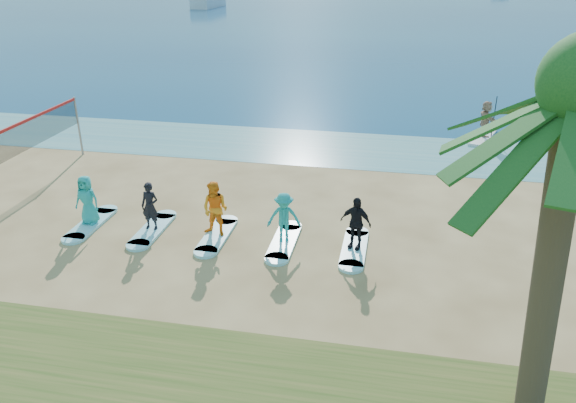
% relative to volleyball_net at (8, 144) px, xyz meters
% --- Properties ---
extents(ground, '(600.00, 600.00, 0.00)m').
position_rel_volleyball_net_xyz_m(ground, '(10.02, -3.10, -1.90)').
color(ground, tan).
rests_on(ground, ground).
extents(shallow_water, '(600.00, 600.00, 0.00)m').
position_rel_volleyball_net_xyz_m(shallow_water, '(10.02, 7.40, -1.90)').
color(shallow_water, teal).
rests_on(shallow_water, ground).
extents(volleyball_net, '(0.21, 9.09, 2.50)m').
position_rel_volleyball_net_xyz_m(volleyball_net, '(0.00, 0.00, 0.00)').
color(volleyball_net, gray).
rests_on(volleyball_net, ground).
extents(paddleboard, '(1.65, 3.06, 0.12)m').
position_rel_volleyball_net_xyz_m(paddleboard, '(17.13, 10.26, -1.84)').
color(paddleboard, silver).
rests_on(paddleboard, ground).
extents(paddleboarder, '(0.88, 1.59, 1.64)m').
position_rel_volleyball_net_xyz_m(paddleboarder, '(17.13, 10.26, -0.97)').
color(paddleboarder, tan).
rests_on(paddleboarder, paddleboard).
extents(boat_offshore_a, '(3.43, 7.97, 1.79)m').
position_rel_volleyball_net_xyz_m(boat_offshore_a, '(-17.32, 72.48, -1.90)').
color(boat_offshore_a, silver).
rests_on(boat_offshore_a, ground).
extents(surfboard_0, '(0.70, 2.20, 0.09)m').
position_rel_volleyball_net_xyz_m(surfboard_0, '(3.77, -1.71, -1.86)').
color(surfboard_0, '#98E6EC').
rests_on(surfboard_0, ground).
extents(student_0, '(0.79, 0.52, 1.58)m').
position_rel_volleyball_net_xyz_m(student_0, '(3.77, -1.71, -1.02)').
color(student_0, teal).
rests_on(student_0, surfboard_0).
extents(surfboard_1, '(0.70, 2.20, 0.09)m').
position_rel_volleyball_net_xyz_m(surfboard_1, '(5.87, -1.71, -1.86)').
color(surfboard_1, '#98E6EC').
rests_on(surfboard_1, ground).
extents(student_1, '(0.57, 0.39, 1.52)m').
position_rel_volleyball_net_xyz_m(student_1, '(5.87, -1.71, -1.06)').
color(student_1, black).
rests_on(student_1, surfboard_1).
extents(surfboard_2, '(0.70, 2.20, 0.09)m').
position_rel_volleyball_net_xyz_m(surfboard_2, '(7.97, -1.71, -1.86)').
color(surfboard_2, '#98E6EC').
rests_on(surfboard_2, ground).
extents(student_2, '(0.93, 0.79, 1.70)m').
position_rel_volleyball_net_xyz_m(student_2, '(7.97, -1.71, -0.96)').
color(student_2, orange).
rests_on(student_2, surfboard_2).
extents(surfboard_3, '(0.70, 2.20, 0.09)m').
position_rel_volleyball_net_xyz_m(surfboard_3, '(10.07, -1.71, -1.86)').
color(surfboard_3, '#98E6EC').
rests_on(surfboard_3, ground).
extents(student_3, '(1.09, 0.77, 1.53)m').
position_rel_volleyball_net_xyz_m(student_3, '(10.07, -1.71, -1.05)').
color(student_3, teal).
rests_on(student_3, surfboard_3).
extents(surfboard_4, '(0.70, 2.20, 0.09)m').
position_rel_volleyball_net_xyz_m(surfboard_4, '(12.17, -1.71, -1.86)').
color(surfboard_4, '#98E6EC').
rests_on(surfboard_4, ground).
extents(student_4, '(1.00, 0.63, 1.58)m').
position_rel_volleyball_net_xyz_m(student_4, '(12.17, -1.71, -1.02)').
color(student_4, black).
rests_on(student_4, surfboard_4).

